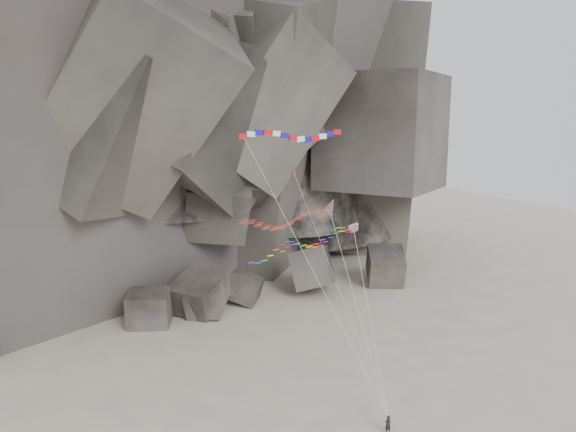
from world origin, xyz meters
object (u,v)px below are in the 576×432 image
banner_kite (292,137)px  pennant_kite (316,232)px  kite_flyer (388,423)px  delta_kite (283,219)px  parafoil_kite (301,244)px

banner_kite → pennant_kite: size_ratio=1.19×
kite_flyer → banner_kite: banner_kite is taller
delta_kite → banner_kite: 8.57m
kite_flyer → delta_kite: (-8.56, 6.38, 20.82)m
delta_kite → parafoil_kite: (0.94, -1.72, -2.17)m
banner_kite → pennant_kite: (2.44, -0.94, -9.83)m
pennant_kite → banner_kite: bearing=129.8°
banner_kite → parafoil_kite: 10.96m
banner_kite → pennant_kite: banner_kite is taller
kite_flyer → pennant_kite: pennant_kite is taller
delta_kite → banner_kite: bearing=51.0°
kite_flyer → delta_kite: delta_kite is taller
kite_flyer → delta_kite: bearing=-33.0°
kite_flyer → banner_kite: size_ratio=0.08×
delta_kite → pennant_kite: 5.88m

